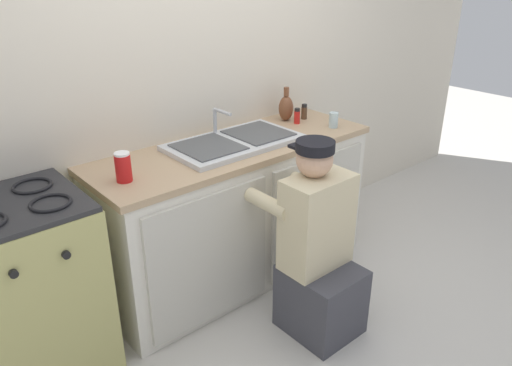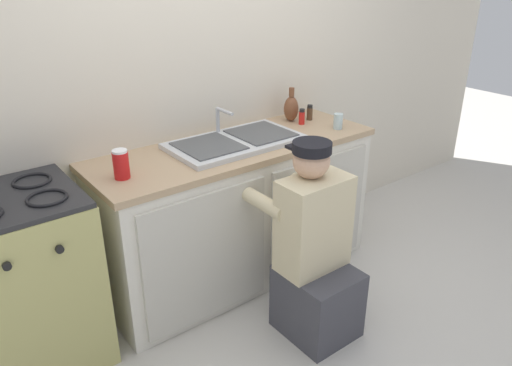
# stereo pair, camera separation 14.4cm
# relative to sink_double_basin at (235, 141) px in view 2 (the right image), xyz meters

# --- Properties ---
(ground_plane) EXTENTS (12.00, 12.00, 0.00)m
(ground_plane) POSITION_rel_sink_double_basin_xyz_m (0.00, -0.30, -0.93)
(ground_plane) COLOR beige
(back_wall) EXTENTS (6.00, 0.10, 2.50)m
(back_wall) POSITION_rel_sink_double_basin_xyz_m (0.00, 0.35, 0.32)
(back_wall) COLOR beige
(back_wall) RESTS_ON ground_plane
(counter_cabinet) EXTENTS (1.76, 0.62, 0.87)m
(counter_cabinet) POSITION_rel_sink_double_basin_xyz_m (0.00, -0.01, -0.49)
(counter_cabinet) COLOR silver
(counter_cabinet) RESTS_ON ground_plane
(countertop) EXTENTS (1.80, 0.62, 0.04)m
(countertop) POSITION_rel_sink_double_basin_xyz_m (0.00, -0.00, -0.04)
(countertop) COLOR tan
(countertop) RESTS_ON counter_cabinet
(sink_double_basin) EXTENTS (0.80, 0.44, 0.19)m
(sink_double_basin) POSITION_rel_sink_double_basin_xyz_m (0.00, 0.00, 0.00)
(sink_double_basin) COLOR silver
(sink_double_basin) RESTS_ON countertop
(stove_range) EXTENTS (0.61, 0.62, 0.95)m
(stove_range) POSITION_rel_sink_double_basin_xyz_m (-1.28, -0.00, -0.46)
(stove_range) COLOR tan
(stove_range) RESTS_ON ground_plane
(plumber_person) EXTENTS (0.42, 0.61, 1.10)m
(plumber_person) POSITION_rel_sink_double_basin_xyz_m (0.02, -0.70, -0.47)
(plumber_person) COLOR #3F3F47
(plumber_person) RESTS_ON ground_plane
(spice_bottle_pepper) EXTENTS (0.04, 0.04, 0.10)m
(spice_bottle_pepper) POSITION_rel_sink_double_basin_xyz_m (0.69, 0.09, 0.03)
(spice_bottle_pepper) COLOR #513823
(spice_bottle_pepper) RESTS_ON countertop
(vase_decorative) EXTENTS (0.10, 0.10, 0.23)m
(vase_decorative) POSITION_rel_sink_double_basin_xyz_m (0.57, 0.15, 0.07)
(vase_decorative) COLOR brown
(vase_decorative) RESTS_ON countertop
(water_glass) EXTENTS (0.06, 0.06, 0.10)m
(water_glass) POSITION_rel_sink_double_basin_xyz_m (0.71, -0.16, 0.03)
(water_glass) COLOR #ADC6CC
(water_glass) RESTS_ON countertop
(spice_bottle_red) EXTENTS (0.04, 0.04, 0.10)m
(spice_bottle_red) POSITION_rel_sink_double_basin_xyz_m (0.58, 0.05, 0.03)
(spice_bottle_red) COLOR red
(spice_bottle_red) RESTS_ON countertop
(soda_cup_red) EXTENTS (0.08, 0.08, 0.15)m
(soda_cup_red) POSITION_rel_sink_double_basin_xyz_m (-0.75, -0.06, 0.06)
(soda_cup_red) COLOR red
(soda_cup_red) RESTS_ON countertop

